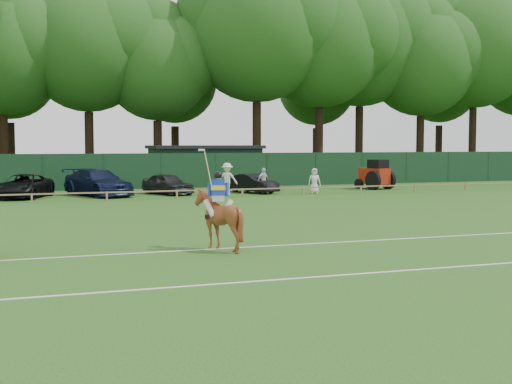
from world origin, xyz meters
name	(u,v)px	position (x,y,z in m)	size (l,w,h in m)	color
ground	(273,241)	(0.00, 0.00, 0.00)	(160.00, 160.00, 0.00)	#1E4C14
horse_chestnut	(218,219)	(-2.19, -1.14, 0.92)	(1.49, 1.68, 1.85)	brown
suv_black	(24,186)	(-7.35, 21.39, 0.69)	(2.30, 4.99, 1.39)	black
sedan_navy	(98,182)	(-3.06, 21.59, 0.82)	(2.29, 5.64, 1.64)	#131C3D
hatch_grey	(168,184)	(1.18, 21.25, 0.67)	(1.58, 3.93, 1.34)	#29292B
estate_black	(253,183)	(6.67, 20.75, 0.61)	(1.30, 3.73, 1.23)	black
spectator_left	(227,179)	(4.64, 19.88, 0.99)	(1.28, 0.74, 1.98)	silver
spectator_mid	(263,181)	(7.07, 19.95, 0.82)	(0.96, 0.40, 1.64)	silver
spectator_right	(314,181)	(10.21, 19.03, 0.81)	(0.79, 0.51, 1.61)	silver
rider_chestnut	(218,192)	(-2.19, -1.15, 1.73)	(0.92, 0.73, 2.05)	silver
pitch_lines	(318,258)	(0.00, -3.50, 0.01)	(60.00, 5.10, 0.01)	silver
pitch_rail	(160,191)	(0.00, 18.00, 0.45)	(62.10, 0.10, 0.50)	#997F5B
perimeter_fence	(133,171)	(0.00, 27.00, 1.25)	(92.08, 0.08, 2.50)	#14351E
utility_shed	(205,165)	(6.00, 30.00, 1.54)	(8.40, 4.40, 3.04)	#14331E
tree_row	(141,182)	(2.00, 35.00, 0.00)	(96.00, 12.00, 21.00)	#26561C
tractor	(376,175)	(15.99, 21.37, 0.98)	(2.24, 2.80, 2.07)	#9B1F0E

